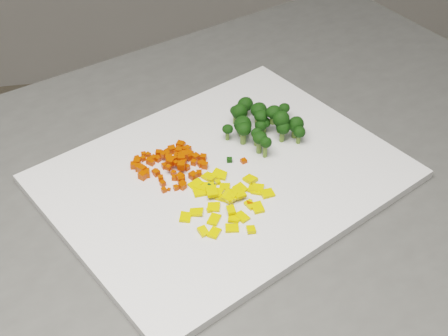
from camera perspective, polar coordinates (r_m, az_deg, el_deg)
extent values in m
cube|color=white|center=(0.90, 0.00, -0.79)|extent=(0.60, 0.56, 0.01)
cube|color=#C02A02|center=(0.87, -3.81, -1.67)|extent=(0.01, 0.01, 0.01)
cube|color=#C02A02|center=(0.92, -6.47, 0.88)|extent=(0.01, 0.01, 0.01)
cube|color=#C02A02|center=(0.88, -3.95, -1.04)|extent=(0.01, 0.01, 0.01)
cube|color=#C02A02|center=(0.91, -8.26, 0.24)|extent=(0.01, 0.01, 0.01)
cube|color=#C02A02|center=(0.94, -3.83, 2.09)|extent=(0.01, 0.01, 0.01)
cube|color=#C02A02|center=(0.87, -5.52, -2.02)|extent=(0.01, 0.01, 0.01)
cube|color=#C02A02|center=(0.92, -3.51, 1.06)|extent=(0.01, 0.01, 0.01)
cube|color=#C02A02|center=(0.94, -3.34, 1.74)|extent=(0.01, 0.01, 0.01)
cube|color=#C02A02|center=(0.90, -7.07, -0.62)|extent=(0.01, 0.01, 0.01)
cube|color=#C02A02|center=(0.93, -4.43, 1.49)|extent=(0.01, 0.01, 0.01)
cube|color=#C02A02|center=(0.94, -3.61, 1.71)|extent=(0.01, 0.01, 0.01)
cube|color=#C02A02|center=(0.89, -2.86, -0.70)|extent=(0.01, 0.01, 0.01)
cube|color=#C02A02|center=(0.91, -2.14, 0.36)|extent=(0.01, 0.01, 0.01)
cube|color=#C02A02|center=(0.90, -3.44, 0.05)|extent=(0.01, 0.01, 0.01)
cube|color=#C02A02|center=(0.90, -4.93, 0.56)|extent=(0.01, 0.01, 0.01)
cube|color=#C02A02|center=(0.91, -2.77, 0.50)|extent=(0.01, 0.01, 0.01)
cube|color=#C02A02|center=(0.90, -4.42, 0.45)|extent=(0.01, 0.01, 0.01)
cube|color=#C02A02|center=(0.94, -4.01, 2.11)|extent=(0.01, 0.01, 0.01)
cube|color=#C02A02|center=(0.93, -4.36, 1.15)|extent=(0.01, 0.01, 0.01)
cube|color=#C02A02|center=(0.91, -5.04, 0.79)|extent=(0.01, 0.01, 0.01)
cube|color=#C02A02|center=(0.90, -1.77, 0.23)|extent=(0.01, 0.01, 0.01)
cube|color=#C02A02|center=(0.92, -6.85, 0.65)|extent=(0.01, 0.01, 0.01)
cube|color=#C02A02|center=(0.92, -1.91, 0.96)|extent=(0.01, 0.01, 0.01)
cube|color=#C02A02|center=(0.92, -2.61, 0.98)|extent=(0.01, 0.01, 0.01)
cube|color=#C02A02|center=(0.92, -6.07, 0.83)|extent=(0.01, 0.01, 0.01)
cube|color=#C02A02|center=(0.93, -6.96, 1.21)|extent=(0.01, 0.01, 0.01)
cube|color=#C02A02|center=(0.92, -5.60, 1.19)|extent=(0.01, 0.01, 0.01)
cube|color=#C02A02|center=(0.88, -3.82, -1.51)|extent=(0.01, 0.01, 0.01)
cube|color=#C02A02|center=(0.92, -7.96, 0.52)|extent=(0.01, 0.01, 0.01)
cube|color=#C02A02|center=(0.91, -4.52, 0.86)|extent=(0.01, 0.01, 0.01)
cube|color=#C02A02|center=(0.94, -4.10, 1.97)|extent=(0.01, 0.01, 0.01)
cube|color=#C02A02|center=(0.93, -4.15, 1.57)|extent=(0.01, 0.01, 0.01)
cube|color=#C02A02|center=(0.90, -4.64, -0.45)|extent=(0.01, 0.01, 0.01)
cube|color=#C02A02|center=(0.93, -3.27, 1.39)|extent=(0.01, 0.01, 0.01)
cube|color=#C02A02|center=(0.91, -4.05, 0.27)|extent=(0.01, 0.01, 0.01)
cube|color=#C02A02|center=(0.89, -4.03, -0.86)|extent=(0.01, 0.01, 0.01)
cube|color=#C02A02|center=(0.92, -3.84, 1.13)|extent=(0.01, 0.01, 0.01)
cube|color=#C02A02|center=(0.92, -3.17, 1.06)|extent=(0.01, 0.01, 0.01)
cube|color=#C02A02|center=(0.91, -5.14, 0.50)|extent=(0.01, 0.01, 0.01)
cube|color=#C02A02|center=(0.90, -7.50, -0.14)|extent=(0.01, 0.01, 0.01)
cube|color=#C02A02|center=(0.93, -5.18, 1.48)|extent=(0.01, 0.01, 0.01)
cube|color=#C02A02|center=(0.91, -7.84, 0.05)|extent=(0.01, 0.01, 0.01)
cube|color=#C02A02|center=(0.92, -3.91, 0.98)|extent=(0.01, 0.01, 0.01)
cube|color=#C02A02|center=(0.90, -7.07, -0.31)|extent=(0.01, 0.01, 0.01)
cube|color=#C02A02|center=(0.93, -6.00, 1.36)|extent=(0.01, 0.01, 0.01)
cube|color=#C02A02|center=(0.91, -3.68, 1.14)|extent=(0.01, 0.01, 0.01)
cube|color=#C02A02|center=(0.89, -5.81, -0.93)|extent=(0.01, 0.01, 0.01)
cube|color=#C02A02|center=(0.89, -2.29, -0.49)|extent=(0.01, 0.01, 0.01)
cube|color=#C02A02|center=(0.92, -4.86, 0.77)|extent=(0.01, 0.01, 0.01)
cube|color=#C02A02|center=(0.93, -5.66, 1.34)|extent=(0.01, 0.01, 0.01)
cube|color=#C02A02|center=(0.92, -3.22, 1.22)|extent=(0.01, 0.01, 0.01)
cube|color=#C02A02|center=(0.89, -4.57, -0.90)|extent=(0.01, 0.01, 0.01)
cube|color=#C02A02|center=(0.87, -4.42, -1.80)|extent=(0.01, 0.01, 0.01)
cube|color=#C02A02|center=(0.91, -1.99, 0.42)|extent=(0.01, 0.01, 0.01)
cube|color=#C02A02|center=(0.89, -5.09, 0.04)|extent=(0.01, 0.01, 0.01)
cube|color=#C02A02|center=(0.92, -6.63, 0.48)|extent=(0.01, 0.01, 0.01)
cube|color=#C02A02|center=(0.91, -5.45, 0.19)|extent=(0.01, 0.01, 0.01)
cube|color=#C02A02|center=(0.92, -5.21, 1.31)|extent=(0.01, 0.01, 0.01)
cube|color=#C02A02|center=(0.91, -5.10, 0.96)|extent=(0.01, 0.01, 0.01)
cube|color=#C02A02|center=(0.90, -3.73, 0.55)|extent=(0.01, 0.01, 0.01)
cube|color=#C02A02|center=(0.90, -3.91, 0.86)|extent=(0.01, 0.01, 0.01)
cube|color=#C02A02|center=(0.93, -5.58, 1.22)|extent=(0.01, 0.01, 0.01)
cube|color=#C02A02|center=(0.93, -4.79, 1.68)|extent=(0.01, 0.01, 0.01)
cube|color=#C02A02|center=(0.93, -7.35, 1.23)|extent=(0.01, 0.01, 0.01)
cube|color=#C02A02|center=(0.93, -7.94, 0.90)|extent=(0.01, 0.01, 0.01)
cube|color=#C02A02|center=(0.93, -3.76, 1.37)|extent=(0.01, 0.01, 0.01)
cube|color=#C02A02|center=(0.94, -4.89, 1.71)|extent=(0.01, 0.01, 0.01)
cube|color=#C02A02|center=(0.89, -3.93, 0.21)|extent=(0.01, 0.01, 0.01)
cube|color=#C02A02|center=(0.90, -6.20, -0.45)|extent=(0.01, 0.01, 0.01)
cube|color=#C02A02|center=(0.89, -7.44, -0.70)|extent=(0.01, 0.01, 0.01)
cube|color=#C02A02|center=(0.93, -7.41, 0.86)|extent=(0.01, 0.01, 0.01)
cube|color=#C02A02|center=(0.88, -5.62, -1.42)|extent=(0.01, 0.01, 0.01)
cube|color=#C02A02|center=(0.92, -3.50, 1.02)|extent=(0.01, 0.01, 0.01)
cube|color=yellow|center=(0.89, -1.35, -0.82)|extent=(0.02, 0.03, 0.01)
cube|color=yellow|center=(0.87, -2.17, -2.17)|extent=(0.02, 0.02, 0.00)
cube|color=yellow|center=(0.85, 0.51, -2.65)|extent=(0.02, 0.02, 0.01)
cube|color=yellow|center=(0.86, 1.30, -2.29)|extent=(0.02, 0.02, 0.01)
cube|color=yellow|center=(0.86, -1.12, -2.14)|extent=(0.02, 0.02, 0.01)
cube|color=yellow|center=(0.83, 0.87, -4.67)|extent=(0.02, 0.02, 0.01)
cube|color=yellow|center=(0.88, -2.11, -1.66)|extent=(0.03, 0.03, 0.01)
cube|color=yellow|center=(0.83, 0.64, -3.83)|extent=(0.01, 0.02, 0.01)
cube|color=yellow|center=(0.88, -2.61, -1.48)|extent=(0.02, 0.02, 0.01)
cube|color=yellow|center=(0.81, -0.89, -5.95)|extent=(0.02, 0.02, 0.00)
cube|color=yellow|center=(0.87, 3.08, -1.97)|extent=(0.02, 0.02, 0.01)
cube|color=yellow|center=(0.89, 2.41, -1.03)|extent=(0.02, 0.02, 0.01)
cube|color=yellow|center=(0.87, -1.42, -1.79)|extent=(0.02, 0.02, 0.01)
cube|color=yellow|center=(0.83, 1.66, -4.49)|extent=(0.02, 0.02, 0.01)
cube|color=yellow|center=(0.89, -0.57, -0.57)|extent=(0.02, 0.02, 0.01)
cube|color=yellow|center=(0.84, -2.55, -4.05)|extent=(0.02, 0.02, 0.01)
cube|color=yellow|center=(0.83, -0.91, -4.72)|extent=(0.02, 0.03, 0.00)
cube|color=yellow|center=(0.84, 3.09, -3.64)|extent=(0.02, 0.02, 0.01)
cube|color=yellow|center=(0.82, 0.73, -5.53)|extent=(0.02, 0.02, 0.01)
cube|color=yellow|center=(0.81, -1.91, -5.82)|extent=(0.02, 0.02, 0.01)
cube|color=yellow|center=(0.83, -3.55, -4.51)|extent=(0.02, 0.02, 0.01)
cube|color=yellow|center=(0.87, 1.49, -1.90)|extent=(0.02, 0.02, 0.01)
cube|color=yellow|center=(0.83, 0.98, -4.57)|extent=(0.02, 0.01, 0.00)
cube|color=yellow|center=(0.87, 2.71, -1.93)|extent=(0.02, 0.02, 0.01)
cube|color=yellow|center=(0.81, 2.48, -5.65)|extent=(0.01, 0.01, 0.01)
cube|color=yellow|center=(0.86, 3.99, -2.34)|extent=(0.02, 0.02, 0.01)
cube|color=yellow|center=(0.86, -0.12, -2.76)|extent=(0.02, 0.02, 0.01)
cube|color=yellow|center=(0.85, 0.90, -2.33)|extent=(0.02, 0.02, 0.00)
cube|color=yellow|center=(0.89, -0.21, -0.72)|extent=(0.02, 0.02, 0.01)
cube|color=yellow|center=(0.85, 0.50, -2.56)|extent=(0.03, 0.03, 0.01)
cube|color=yellow|center=(0.85, 0.58, -2.61)|extent=(0.03, 0.02, 0.01)
cube|color=yellow|center=(0.86, -0.48, -2.31)|extent=(0.02, 0.02, 0.01)
cube|color=yellow|center=(0.85, 2.40, -3.38)|extent=(0.02, 0.02, 0.01)
cube|color=yellow|center=(0.87, 0.06, -1.71)|extent=(0.02, 0.02, 0.00)
cube|color=yellow|center=(0.84, -0.95, -3.60)|extent=(0.02, 0.02, 0.01)
cube|color=#C02A02|center=(0.85, 2.37, -3.22)|extent=(0.01, 0.01, 0.01)
cube|color=#C02A02|center=(0.87, -5.06, -1.97)|extent=(0.01, 0.01, 0.00)
cube|color=#C02A02|center=(0.92, 1.81, 0.66)|extent=(0.01, 0.01, 0.01)
cube|color=#C02A02|center=(0.90, -6.34, -0.29)|extent=(0.01, 0.01, 0.00)
cube|color=black|center=(0.87, -1.17, -1.60)|extent=(0.01, 0.01, 0.01)
cube|color=black|center=(0.92, 0.50, 0.75)|extent=(0.01, 0.01, 0.01)
cube|color=yellow|center=(0.88, -0.58, -1.31)|extent=(0.01, 0.01, 0.01)
cube|color=yellow|center=(0.84, -1.38, -3.88)|extent=(0.01, 0.01, 0.00)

